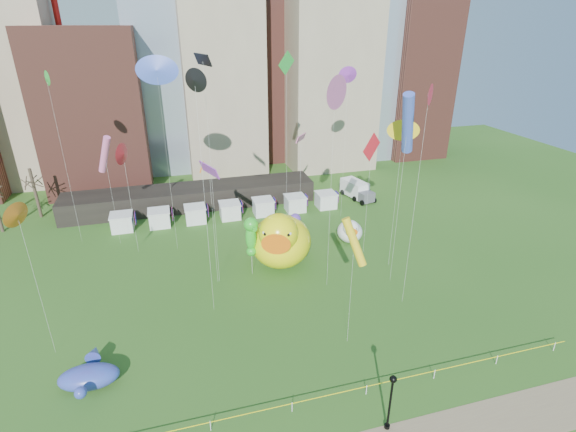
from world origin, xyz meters
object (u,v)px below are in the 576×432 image
object	(u,v)px
big_duck	(280,239)
seahorse_purple	(295,226)
small_duck	(350,231)
box_truck	(356,190)
seahorse_green	(251,234)
whale_inflatable	(89,375)
lamppost	(391,396)

from	to	relation	value
big_duck	seahorse_purple	bearing A→B (deg)	60.08
big_duck	small_duck	distance (m)	10.93
box_truck	big_duck	bearing A→B (deg)	-148.25
small_duck	seahorse_green	world-z (taller)	seahorse_green
small_duck	whale_inflatable	size ratio (longest dim) A/B	0.82
small_duck	lamppost	size ratio (longest dim) A/B	1.00
seahorse_purple	seahorse_green	bearing A→B (deg)	-155.93
small_duck	seahorse_green	bearing A→B (deg)	-144.38
small_duck	box_truck	size ratio (longest dim) A/B	0.72
big_duck	lamppost	world-z (taller)	big_duck
box_truck	seahorse_purple	bearing A→B (deg)	-147.44
small_duck	box_truck	bearing A→B (deg)	81.02
small_duck	seahorse_purple	world-z (taller)	seahorse_purple
big_duck	seahorse_purple	size ratio (longest dim) A/B	1.90
lamppost	whale_inflatable	bearing A→B (deg)	154.01
box_truck	whale_inflatable	bearing A→B (deg)	-152.90
seahorse_purple	lamppost	xyz separation A→B (m)	(-0.86, -25.89, -0.94)
seahorse_purple	box_truck	xyz separation A→B (m)	(15.21, 15.67, -2.55)
seahorse_purple	small_duck	bearing A→B (deg)	7.45
seahorse_green	whale_inflatable	xyz separation A→B (m)	(-15.73, -12.74, -4.23)
lamppost	box_truck	size ratio (longest dim) A/B	0.72
seahorse_purple	box_truck	size ratio (longest dim) A/B	0.82
small_duck	lamppost	world-z (taller)	lamppost
seahorse_green	box_truck	size ratio (longest dim) A/B	1.04
seahorse_green	lamppost	size ratio (longest dim) A/B	1.44
big_duck	whale_inflatable	bearing A→B (deg)	-123.56
lamppost	seahorse_green	bearing A→B (deg)	102.57
small_duck	box_truck	xyz separation A→B (m)	(7.28, 14.26, -0.19)
seahorse_green	box_truck	bearing A→B (deg)	32.17
small_duck	seahorse_purple	xyz separation A→B (m)	(-7.93, -1.40, 2.37)
seahorse_green	lamppost	world-z (taller)	seahorse_green
small_duck	lamppost	distance (m)	28.71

